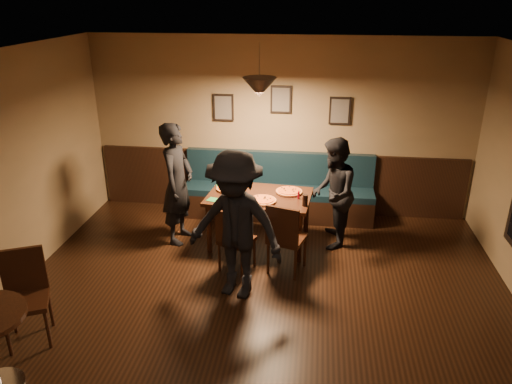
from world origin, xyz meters
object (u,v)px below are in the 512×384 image
(chair_near_right, at_px, (287,237))
(diner_left, at_px, (177,184))
(diner_right, at_px, (333,194))
(tabasco_bottle, at_px, (299,194))
(chair_near_left, at_px, (237,239))
(dining_table, at_px, (259,220))
(booth_bench, at_px, (278,188))
(diner_front, at_px, (235,226))
(cafe_chair_far, at_px, (25,300))
(soda_glass, at_px, (305,200))

(chair_near_right, bearing_deg, diner_left, 174.89)
(diner_right, xyz_separation_m, tabasco_bottle, (-0.47, -0.19, 0.04))
(chair_near_left, height_order, diner_right, diner_right)
(dining_table, bearing_deg, booth_bench, 84.18)
(diner_front, bearing_deg, diner_left, 145.31)
(chair_near_right, xyz_separation_m, cafe_chair_far, (-2.54, -1.72, 0.01))
(chair_near_right, relative_size, diner_right, 0.62)
(diner_left, distance_m, cafe_chair_far, 2.58)
(chair_near_right, height_order, cafe_chair_far, cafe_chair_far)
(dining_table, xyz_separation_m, tabasco_bottle, (0.55, -0.06, 0.44))
(chair_near_right, bearing_deg, diner_right, 70.98)
(chair_near_left, xyz_separation_m, diner_front, (0.08, -0.55, 0.46))
(diner_left, bearing_deg, diner_right, -79.17)
(booth_bench, height_order, diner_front, diner_front)
(booth_bench, xyz_separation_m, dining_table, (-0.18, -0.95, -0.12))
(cafe_chair_far, bearing_deg, diner_front, -175.40)
(chair_near_right, xyz_separation_m, diner_front, (-0.56, -0.60, 0.41))
(dining_table, height_order, chair_near_right, chair_near_right)
(diner_front, height_order, cafe_chair_far, diner_front)
(chair_near_left, height_order, cafe_chair_far, cafe_chair_far)
(chair_near_left, distance_m, diner_right, 1.52)
(chair_near_right, bearing_deg, dining_table, 140.72)
(tabasco_bottle, relative_size, cafe_chair_far, 0.13)
(diner_front, bearing_deg, soda_glass, 68.00)
(diner_front, xyz_separation_m, tabasco_bottle, (0.67, 1.21, -0.08))
(diner_right, bearing_deg, soda_glass, -41.25)
(diner_right, relative_size, cafe_chair_far, 1.60)
(chair_near_right, distance_m, diner_left, 1.77)
(booth_bench, relative_size, cafe_chair_far, 3.05)
(dining_table, height_order, diner_right, diner_right)
(diner_left, xyz_separation_m, soda_glass, (1.80, -0.26, -0.04))
(diner_front, bearing_deg, booth_bench, 97.84)
(diner_right, distance_m, tabasco_bottle, 0.51)
(tabasco_bottle, distance_m, cafe_chair_far, 3.54)
(chair_near_left, xyz_separation_m, soda_glass, (0.85, 0.44, 0.40))
(booth_bench, height_order, chair_near_right, booth_bench)
(diner_right, relative_size, soda_glass, 10.04)
(dining_table, bearing_deg, diner_left, -174.17)
(dining_table, bearing_deg, chair_near_left, -100.51)
(chair_near_right, distance_m, cafe_chair_far, 3.07)
(diner_right, height_order, cafe_chair_far, diner_right)
(booth_bench, distance_m, soda_glass, 1.35)
(dining_table, xyz_separation_m, chair_near_left, (-0.20, -0.72, 0.06))
(cafe_chair_far, bearing_deg, chair_near_left, -163.58)
(diner_right, distance_m, cafe_chair_far, 4.01)
(chair_near_right, bearing_deg, chair_near_left, -158.26)
(soda_glass, relative_size, tabasco_bottle, 1.19)
(booth_bench, xyz_separation_m, soda_glass, (0.46, -1.23, 0.34))
(diner_front, bearing_deg, cafe_chair_far, -134.74)
(soda_glass, height_order, tabasco_bottle, soda_glass)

